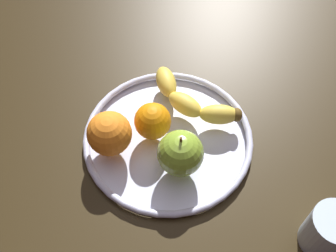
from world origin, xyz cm
name	(u,v)px	position (x,y,z in cm)	size (l,w,h in cm)	color
ground_plane	(168,146)	(0.00, 0.00, -2.00)	(128.94, 128.94, 4.00)	black
fruit_bowl	(168,138)	(0.00, 0.00, 0.92)	(30.38, 30.38, 1.80)	silver
banana	(192,101)	(2.08, 7.47, 3.60)	(19.16, 10.93, 3.60)	yellow
apple	(180,153)	(3.76, -4.97, 5.65)	(7.70, 7.70, 8.50)	#83AA30
orange_front_left	(152,123)	(-2.79, -0.46, 5.04)	(6.47, 6.47, 6.47)	orange
orange_back_left	(109,133)	(-8.68, -5.03, 5.63)	(7.65, 7.65, 7.65)	orange
ambient_mug	(330,231)	(28.56, -9.94, 4.15)	(10.48, 6.96, 8.26)	silver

